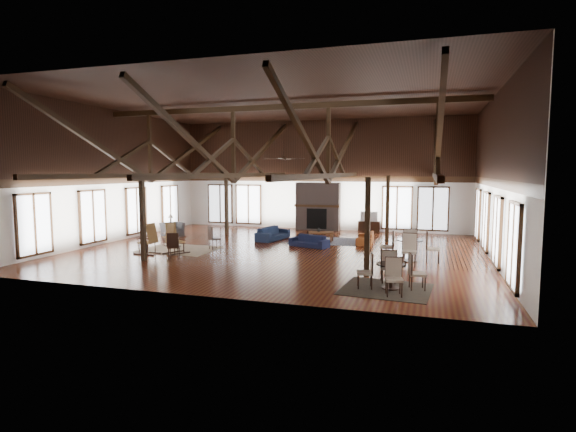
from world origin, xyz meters
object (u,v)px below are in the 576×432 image
(sofa_navy_front, at_px, (309,241))
(sofa_orange, at_px, (365,238))
(sofa_navy_left, at_px, (273,233))
(coffee_table, at_px, (321,233))
(cafe_table_near, at_px, (391,271))
(cafe_table_far, at_px, (410,246))
(armchair, at_px, (172,229))
(tv_console, at_px, (369,226))

(sofa_navy_front, height_order, sofa_orange, sofa_orange)
(sofa_navy_left, distance_m, coffee_table, 2.32)
(sofa_navy_front, relative_size, coffee_table, 1.34)
(cafe_table_near, bearing_deg, sofa_orange, 102.80)
(sofa_navy_front, bearing_deg, sofa_navy_left, 165.16)
(coffee_table, xyz_separation_m, cafe_table_far, (4.06, -3.47, 0.16))
(armchair, bearing_deg, sofa_orange, -50.11)
(sofa_navy_left, distance_m, sofa_orange, 4.32)
(sofa_navy_left, height_order, sofa_orange, sofa_navy_left)
(armchair, height_order, cafe_table_near, cafe_table_near)
(sofa_orange, relative_size, coffee_table, 1.36)
(cafe_table_near, height_order, cafe_table_far, cafe_table_far)
(sofa_navy_front, bearing_deg, sofa_orange, 55.21)
(coffee_table, bearing_deg, cafe_table_far, -55.87)
(sofa_orange, distance_m, cafe_table_far, 4.10)
(coffee_table, bearing_deg, cafe_table_near, -79.06)
(armchair, xyz_separation_m, tv_console, (9.21, 4.47, -0.05))
(cafe_table_near, height_order, tv_console, cafe_table_near)
(cafe_table_near, bearing_deg, coffee_table, 116.31)
(coffee_table, bearing_deg, sofa_orange, -13.74)
(armchair, bearing_deg, cafe_table_near, -85.36)
(sofa_navy_front, bearing_deg, tv_console, 90.35)
(sofa_orange, distance_m, cafe_table_near, 7.79)
(sofa_navy_left, distance_m, cafe_table_near, 9.57)
(cafe_table_far, xyz_separation_m, tv_console, (-2.38, 7.49, -0.26))
(sofa_navy_left, relative_size, cafe_table_far, 0.97)
(sofa_navy_front, height_order, tv_console, tv_console)
(cafe_table_near, bearing_deg, tv_console, 100.03)
(armchair, relative_size, tv_console, 0.90)
(sofa_navy_front, xyz_separation_m, sofa_orange, (2.17, 1.60, 0.00))
(sofa_orange, height_order, armchair, armchair)
(sofa_navy_left, height_order, tv_console, sofa_navy_left)
(sofa_navy_front, distance_m, coffee_table, 1.56)
(tv_console, bearing_deg, cafe_table_far, -72.36)
(sofa_navy_front, distance_m, cafe_table_far, 4.65)
(coffee_table, bearing_deg, tv_console, 51.92)
(sofa_navy_front, relative_size, cafe_table_far, 0.81)
(coffee_table, relative_size, armchair, 1.25)
(sofa_navy_front, xyz_separation_m, armchair, (-7.36, 1.10, 0.08))
(sofa_navy_front, relative_size, sofa_orange, 0.98)
(sofa_orange, height_order, tv_console, tv_console)
(sofa_orange, relative_size, cafe_table_far, 0.83)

